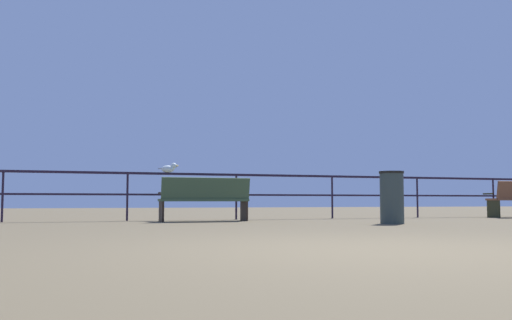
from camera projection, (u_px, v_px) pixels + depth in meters
name	position (u px, v px, depth m)	size (l,w,h in m)	color
ground_plane	(377.00, 250.00, 4.62)	(60.00, 60.00, 0.00)	brown
pier_railing	(184.00, 185.00, 11.90)	(21.21, 0.05, 1.01)	black
bench_near_left	(205.00, 197.00, 11.13)	(1.78, 0.61, 0.87)	#374F35
seagull_on_rail	(169.00, 168.00, 11.81)	(0.43, 0.24, 0.21)	silver
trash_bin	(392.00, 197.00, 9.93)	(0.44, 0.44, 0.94)	#313D3A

